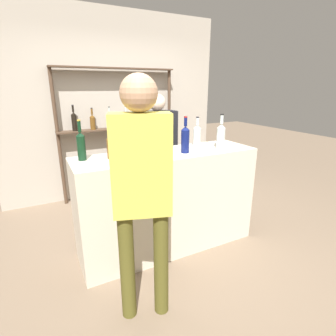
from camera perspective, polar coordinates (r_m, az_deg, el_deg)
name	(u,v)px	position (r m, az deg, el deg)	size (l,w,h in m)	color
ground_plane	(168,245)	(3.08, 0.00, -16.40)	(16.00, 16.00, 0.00)	#7A6651
bar_counter	(168,202)	(2.82, 0.00, -7.31)	(1.89, 0.55, 1.07)	beige
back_wall	(114,107)	(4.33, -11.66, 12.90)	(3.49, 0.12, 2.80)	#B2A899
back_shelf	(118,116)	(4.16, -10.91, 11.06)	(1.82, 0.18, 1.97)	#4C3828
counter_bottle_0	(197,135)	(2.93, 6.34, 7.17)	(0.08, 0.08, 0.33)	silver
counter_bottle_1	(132,146)	(2.40, -7.78, 4.87)	(0.08, 0.08, 0.33)	brown
counter_bottle_2	(185,139)	(2.62, 3.78, 6.38)	(0.08, 0.08, 0.36)	#0F1956
counter_bottle_3	(221,135)	(2.86, 11.43, 6.97)	(0.09, 0.09, 0.37)	silver
counter_bottle_4	(81,145)	(2.47, -18.39, 4.74)	(0.07, 0.07, 0.36)	black
counter_bottle_5	(111,146)	(2.46, -12.21, 4.79)	(0.09, 0.09, 0.32)	brown
ice_bucket	(135,143)	(2.59, -7.12, 5.38)	(0.20, 0.20, 0.22)	black
customer_left	(142,184)	(1.78, -5.74, -3.53)	(0.43, 0.29, 1.79)	brown
server_behind_counter	(158,147)	(3.47, -2.29, 4.49)	(0.50, 0.22, 1.63)	black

